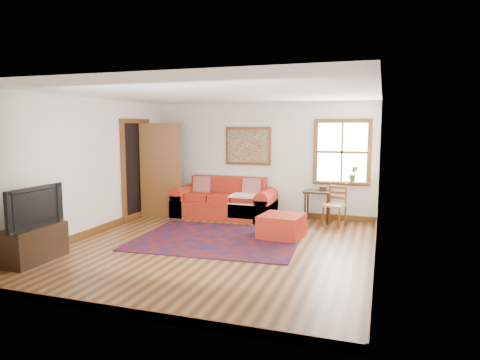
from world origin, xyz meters
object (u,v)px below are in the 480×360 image
(red_ottoman, at_px, (282,226))
(side_table, at_px, (318,197))
(red_leather_sofa, at_px, (225,204))
(media_cabinet, at_px, (34,244))
(ladder_back_chair, at_px, (335,203))

(red_ottoman, xyz_separation_m, side_table, (0.42, 1.43, 0.33))
(red_leather_sofa, xyz_separation_m, red_ottoman, (1.59, -1.35, -0.08))
(side_table, relative_size, media_cabinet, 0.69)
(red_leather_sofa, bearing_deg, ladder_back_chair, -2.90)
(red_leather_sofa, distance_m, ladder_back_chair, 2.41)
(red_ottoman, height_order, ladder_back_chair, ladder_back_chair)
(red_leather_sofa, height_order, red_ottoman, red_leather_sofa)
(ladder_back_chair, height_order, media_cabinet, ladder_back_chair)
(side_table, distance_m, ladder_back_chair, 0.44)
(side_table, height_order, media_cabinet, side_table)
(red_ottoman, bearing_deg, side_table, 79.85)
(red_leather_sofa, relative_size, red_ottoman, 3.05)
(side_table, bearing_deg, red_ottoman, -106.53)
(side_table, relative_size, ladder_back_chair, 0.77)
(side_table, distance_m, media_cabinet, 5.32)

